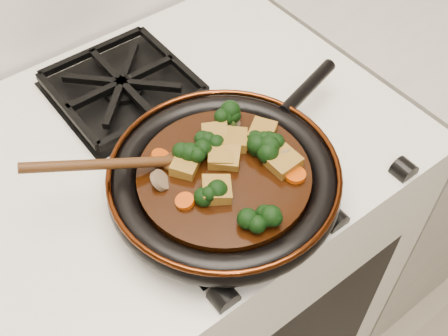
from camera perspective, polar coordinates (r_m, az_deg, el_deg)
stove at (r=1.29m, az=-4.14°, el=-10.65°), size 0.76×0.60×0.90m
burner_grate_front at (r=0.83m, az=-0.43°, el=-2.06°), size 0.23×0.23×0.03m
burner_grate_back at (r=1.00m, az=-10.28°, el=8.17°), size 0.23×0.23×0.03m
skillet at (r=0.81m, az=0.09°, el=-1.08°), size 0.45×0.34×0.05m
braising_sauce at (r=0.80m, az=-0.00°, el=-0.95°), size 0.25×0.25×0.02m
tofu_cube_0 at (r=0.80m, az=-0.35°, el=1.15°), size 0.05×0.05×0.02m
tofu_cube_1 at (r=0.82m, az=1.06°, el=2.82°), size 0.05×0.05×0.03m
tofu_cube_2 at (r=0.79m, az=-4.00°, el=0.12°), size 0.05×0.05×0.02m
tofu_cube_3 at (r=0.76m, az=-0.78°, el=-2.30°), size 0.06×0.06×0.03m
tofu_cube_4 at (r=0.80m, az=6.06°, el=0.55°), size 0.04×0.04×0.02m
tofu_cube_5 at (r=0.80m, az=0.20°, el=0.99°), size 0.06×0.06×0.03m
tofu_cube_6 at (r=0.83m, az=-0.86°, el=3.16°), size 0.06×0.06×0.03m
tofu_cube_7 at (r=0.83m, az=3.89°, el=3.54°), size 0.05×0.05×0.02m
broccoli_floret_0 at (r=0.82m, az=-2.04°, el=2.62°), size 0.09×0.08×0.07m
broccoli_floret_1 at (r=0.74m, az=3.73°, el=-5.37°), size 0.07×0.07×0.06m
broccoli_floret_2 at (r=0.76m, az=-1.25°, el=-2.99°), size 0.09×0.08×0.07m
broccoli_floret_3 at (r=0.80m, az=-3.38°, el=1.04°), size 0.07×0.07×0.06m
broccoli_floret_4 at (r=0.81m, az=3.94°, el=2.03°), size 0.09×0.09×0.07m
broccoli_floret_5 at (r=0.84m, az=0.89°, el=4.72°), size 0.07×0.08×0.07m
broccoli_floret_6 at (r=0.82m, az=3.86°, el=2.34°), size 0.08×0.08×0.06m
carrot_coin_0 at (r=0.76m, az=-4.00°, el=-3.38°), size 0.03×0.03×0.01m
carrot_coin_1 at (r=0.79m, az=7.25°, el=-0.70°), size 0.03×0.03×0.01m
carrot_coin_2 at (r=0.81m, az=-6.47°, el=1.10°), size 0.03×0.03×0.02m
carrot_coin_3 at (r=0.82m, az=1.85°, el=2.47°), size 0.03×0.03×0.02m
mushroom_slice_0 at (r=0.78m, az=-6.49°, el=-1.26°), size 0.04×0.04×0.03m
mushroom_slice_1 at (r=0.81m, az=6.01°, el=1.48°), size 0.04×0.03×0.03m
mushroom_slice_2 at (r=0.85m, az=0.74°, el=4.52°), size 0.04×0.04×0.03m
wooden_spoon at (r=0.79m, az=-8.57°, el=0.55°), size 0.14×0.08×0.22m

